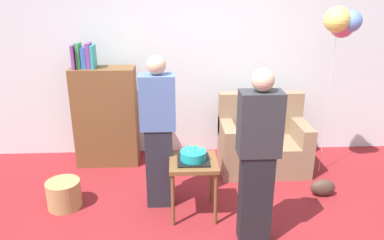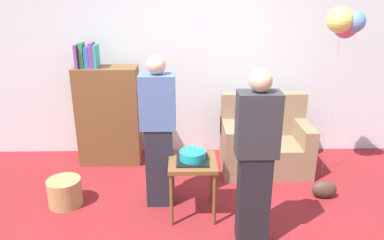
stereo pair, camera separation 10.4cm
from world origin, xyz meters
name	(u,v)px [view 1 (the left image)]	position (x,y,z in m)	size (l,w,h in m)	color
ground_plane	(210,236)	(0.00, 0.00, 0.00)	(8.00, 8.00, 0.00)	maroon
wall_back	(197,57)	(0.00, 2.05, 1.35)	(6.00, 0.10, 2.70)	silver
couch	(262,143)	(0.81, 1.42, 0.34)	(1.10, 0.70, 0.96)	#8C7054
bookshelf	(105,115)	(-1.22, 1.67, 0.68)	(0.80, 0.36, 1.61)	brown
side_table	(193,169)	(-0.14, 0.40, 0.51)	(0.48, 0.48, 0.61)	brown
birthday_cake	(193,156)	(-0.14, 0.40, 0.66)	(0.32, 0.32, 0.17)	black
person_blowing_candles	(158,133)	(-0.49, 0.61, 0.83)	(0.36, 0.22, 1.63)	#23232D
person_holding_cake	(258,159)	(0.40, -0.06, 0.83)	(0.36, 0.22, 1.63)	black
wicker_basket	(64,194)	(-1.52, 0.59, 0.15)	(0.36, 0.36, 0.30)	#A88451
handbag	(323,188)	(1.35, 0.67, 0.10)	(0.28, 0.14, 0.20)	#473328
balloon_bunch	(342,22)	(1.55, 1.18, 1.88)	(0.43, 0.34, 2.06)	silver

